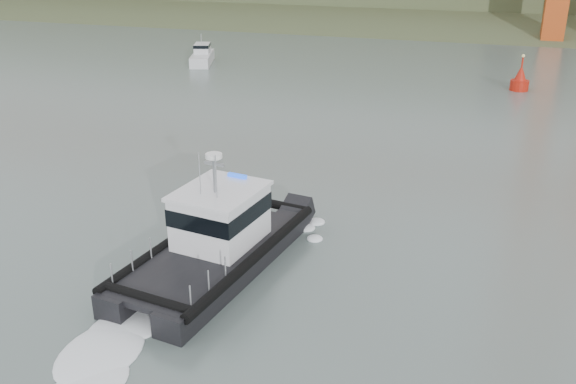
{
  "coord_description": "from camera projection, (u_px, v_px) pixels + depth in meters",
  "views": [
    {
      "loc": [
        9.6,
        -23.74,
        15.59
      ],
      "look_at": [
        0.31,
        6.3,
        2.4
      ],
      "focal_mm": 40.0,
      "sensor_mm": 36.0,
      "label": 1
    }
  ],
  "objects": [
    {
      "name": "nav_buoy",
      "position": [
        520.0,
        80.0,
        64.51
      ],
      "size": [
        1.84,
        1.84,
        3.83
      ],
      "color": "#A9190B",
      "rests_on": "ground"
    },
    {
      "name": "motorboat",
      "position": [
        202.0,
        56.0,
        77.04
      ],
      "size": [
        4.0,
        6.92,
        3.61
      ],
      "rotation": [
        0.0,
        0.0,
        0.29
      ],
      "color": "silver",
      "rests_on": "ground"
    },
    {
      "name": "patrol_boat",
      "position": [
        217.0,
        238.0,
        31.11
      ],
      "size": [
        6.4,
        12.94,
        6.01
      ],
      "rotation": [
        0.0,
        0.0,
        -0.16
      ],
      "color": "black",
      "rests_on": "ground"
    },
    {
      "name": "ground",
      "position": [
        241.0,
        290.0,
        29.56
      ],
      "size": [
        400.0,
        400.0,
        0.0
      ],
      "primitive_type": "plane",
      "color": "#576763",
      "rests_on": "ground"
    }
  ]
}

